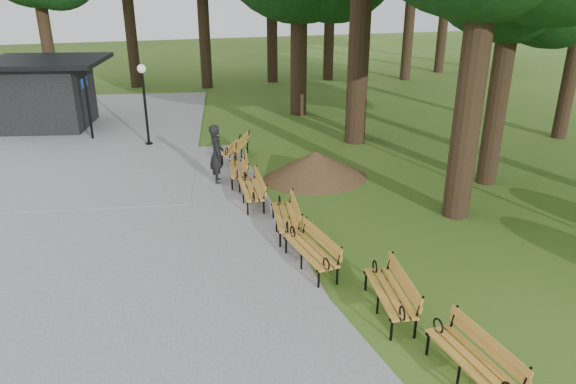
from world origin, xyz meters
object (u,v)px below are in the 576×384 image
object	(u,v)px
bench_3	(310,251)
bench_6	(238,168)
kiosk	(42,94)
bench_7	(235,148)
bench_5	(251,190)
dirt_mound	(315,165)
bench_2	(390,293)
person	(217,154)
bench_1	(472,360)
bench_4	(285,217)
lamp_post	(143,88)

from	to	relation	value
bench_3	bench_6	size ratio (longest dim) A/B	1.00
bench_6	bench_3	bearing A→B (deg)	14.07
kiosk	bench_7	size ratio (longest dim) A/B	2.45
bench_6	bench_5	bearing A→B (deg)	9.31
dirt_mound	bench_7	distance (m)	3.35
dirt_mound	bench_6	bearing A→B (deg)	170.24
bench_5	bench_7	world-z (taller)	same
dirt_mound	bench_2	bearing A→B (deg)	-98.48
dirt_mound	bench_3	distance (m)	5.75
person	bench_6	world-z (taller)	person
bench_1	bench_2	size ratio (longest dim) A/B	1.00
person	dirt_mound	world-z (taller)	person
bench_3	bench_5	size ratio (longest dim) A/B	1.00
bench_4	bench_7	xyz separation A→B (m)	(-0.05, 6.13, 0.00)
bench_5	lamp_post	bearing A→B (deg)	-155.51
kiosk	dirt_mound	xyz separation A→B (m)	(8.98, -9.22, -1.01)
bench_2	bench_5	world-z (taller)	same
bench_4	person	bearing A→B (deg)	-156.33
kiosk	lamp_post	world-z (taller)	lamp_post
person	bench_4	size ratio (longest dim) A/B	0.98
bench_2	bench_6	distance (m)	7.93
bench_6	bench_1	bearing A→B (deg)	19.55
kiosk	bench_4	world-z (taller)	kiosk
bench_1	bench_5	world-z (taller)	same
bench_4	bench_7	bearing A→B (deg)	-170.20
lamp_post	bench_7	world-z (taller)	lamp_post
dirt_mound	bench_4	distance (m)	4.05
bench_3	bench_7	xyz separation A→B (m)	(-0.07, 8.01, 0.00)
bench_2	bench_5	distance (m)	6.10
bench_7	lamp_post	bearing A→B (deg)	-104.76
lamp_post	bench_2	distance (m)	13.36
bench_2	bench_6	xyz separation A→B (m)	(-1.31, 7.82, 0.00)
bench_1	bench_4	xyz separation A→B (m)	(-1.28, 6.02, 0.00)
bench_1	bench_5	size ratio (longest dim) A/B	1.00
lamp_post	bench_7	xyz separation A→B (m)	(2.86, -2.64, -1.78)
kiosk	bench_3	xyz separation A→B (m)	(6.97, -14.60, -1.02)
bench_6	bench_7	size ratio (longest dim) A/B	1.00
bench_3	bench_7	bearing A→B (deg)	172.72
dirt_mound	bench_1	xyz separation A→B (m)	(-0.75, -9.52, -0.01)
person	bench_5	distance (m)	2.13
kiosk	bench_7	distance (m)	9.59
lamp_post	dirt_mound	xyz separation A→B (m)	(4.93, -5.27, -1.77)
kiosk	bench_6	xyz separation A→B (m)	(6.56, -8.80, -1.02)
bench_4	bench_5	world-z (taller)	same
kiosk	bench_3	bearing A→B (deg)	-51.80
bench_1	bench_5	bearing A→B (deg)	-172.63
lamp_post	bench_5	size ratio (longest dim) A/B	1.62
kiosk	dirt_mound	bearing A→B (deg)	-33.07
lamp_post	dirt_mound	world-z (taller)	lamp_post
lamp_post	bench_4	xyz separation A→B (m)	(2.90, -8.77, -1.78)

